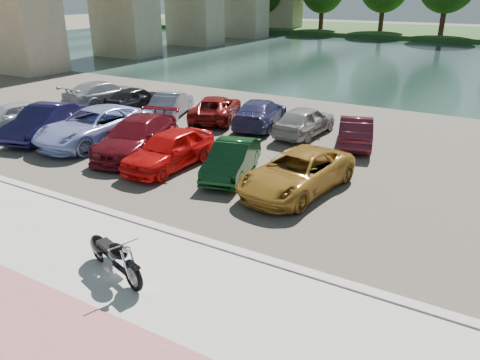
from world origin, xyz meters
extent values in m
plane|color=#595447|center=(0.00, 0.00, 0.00)|extent=(200.00, 200.00, 0.00)
cube|color=#B4B1A9|center=(0.00, -1.00, 0.05)|extent=(60.00, 6.00, 0.10)
cube|color=#935356|center=(0.00, -2.50, 0.10)|extent=(60.00, 2.00, 0.01)
cube|color=#B4B1A9|center=(0.00, 2.00, 0.07)|extent=(60.00, 0.30, 0.14)
cube|color=#443F37|center=(0.00, 11.00, 0.02)|extent=(60.00, 18.00, 0.04)
cube|color=#192D29|center=(0.00, 40.00, 0.00)|extent=(120.00, 40.00, 0.00)
cube|color=#1C4117|center=(0.00, 72.00, 0.30)|extent=(120.00, 24.00, 0.60)
cube|color=tan|center=(-28.00, 18.00, 3.60)|extent=(6.00, 4.00, 7.20)
cube|color=tan|center=(-28.00, 30.00, 3.60)|extent=(6.00, 4.00, 7.20)
cube|color=tan|center=(-28.00, 42.00, 3.60)|extent=(6.00, 4.00, 7.20)
cube|color=tan|center=(-28.00, 54.00, 3.60)|extent=(6.00, 4.00, 7.20)
cube|color=tan|center=(-28.00, 66.00, 3.60)|extent=(6.00, 4.00, 7.20)
cylinder|color=#3B2015|center=(-30.00, 64.60, 2.85)|extent=(0.70, 0.70, 4.50)
cylinder|color=#3B2015|center=(-21.00, 66.00, 3.08)|extent=(0.70, 0.70, 4.95)
cylinder|color=#3B2015|center=(-12.00, 67.40, 3.30)|extent=(0.70, 0.70, 5.40)
cylinder|color=#3B2015|center=(-3.00, 64.60, 3.52)|extent=(0.70, 0.70, 5.85)
torus|color=black|center=(0.68, -0.60, 0.44)|extent=(0.69, 0.31, 0.68)
torus|color=black|center=(-0.90, -0.12, 0.44)|extent=(0.69, 0.31, 0.68)
cylinder|color=#B2B2B7|center=(0.68, -0.60, 0.44)|extent=(0.46, 0.19, 0.46)
cylinder|color=#B2B2B7|center=(-0.90, -0.12, 0.44)|extent=(0.46, 0.19, 0.46)
cylinder|color=silver|center=(0.52, -0.66, 0.74)|extent=(0.33, 0.14, 0.63)
cylinder|color=silver|center=(0.58, -0.47, 0.74)|extent=(0.33, 0.14, 0.63)
cylinder|color=silver|center=(0.37, -0.51, 1.13)|extent=(0.25, 0.73, 0.04)
sphere|color=silver|center=(0.46, -0.53, 1.05)|extent=(0.20, 0.20, 0.16)
sphere|color=silver|center=(0.53, -0.56, 1.05)|extent=(0.14, 0.14, 0.11)
cube|color=black|center=(0.68, -0.60, 0.75)|extent=(0.47, 0.26, 0.06)
cube|color=black|center=(-0.11, -0.36, 0.38)|extent=(1.18, 0.44, 0.08)
cube|color=silver|center=(-0.15, -0.35, 0.45)|extent=(0.52, 0.44, 0.34)
cylinder|color=silver|center=(-0.06, -0.38, 0.65)|extent=(0.29, 0.24, 0.27)
cylinder|color=silver|center=(-0.25, -0.32, 0.65)|extent=(0.29, 0.24, 0.27)
ellipsoid|color=black|center=(0.07, -0.41, 0.82)|extent=(0.76, 0.54, 0.32)
cube|color=black|center=(-0.44, -0.26, 0.76)|extent=(0.61, 0.43, 0.10)
ellipsoid|color=black|center=(-0.85, -0.14, 0.56)|extent=(0.79, 0.53, 0.50)
cube|color=black|center=(-0.90, -0.12, 0.49)|extent=(0.44, 0.29, 0.30)
cylinder|color=silver|center=(-0.40, -0.11, 0.32)|extent=(1.08, 0.41, 0.09)
cylinder|color=silver|center=(-0.40, -0.11, 0.40)|extent=(1.08, 0.41, 0.09)
cylinder|color=#B2B2B7|center=(-0.30, -0.49, 0.23)|extent=(0.06, 0.14, 0.22)
imported|color=silver|center=(-13.38, 6.29, 0.72)|extent=(2.35, 4.24, 1.36)
imported|color=#16133B|center=(-10.96, 6.32, 0.78)|extent=(2.76, 4.77, 1.49)
imported|color=#A0AEE9|center=(-8.40, 6.93, 0.81)|extent=(2.82, 5.65, 1.54)
imported|color=#600D17|center=(-5.83, 6.75, 0.77)|extent=(3.24, 5.40, 1.47)
imported|color=red|center=(-3.66, 6.15, 0.76)|extent=(1.78, 4.25, 1.44)
imported|color=#0E3517|center=(-1.18, 6.63, 0.67)|extent=(2.27, 4.01, 1.25)
imported|color=#AB7827|center=(1.46, 6.49, 0.71)|extent=(2.87, 5.09, 1.34)
imported|color=#9A99A1|center=(-13.41, 12.32, 0.76)|extent=(2.45, 5.10, 1.43)
imported|color=black|center=(-11.17, 12.58, 0.69)|extent=(1.68, 3.87, 1.30)
imported|color=slate|center=(-8.56, 12.53, 0.68)|extent=(2.60, 4.13, 1.29)
imported|color=maroon|center=(-5.97, 12.92, 0.67)|extent=(3.56, 4.98, 1.26)
imported|color=navy|center=(-3.42, 12.99, 0.72)|extent=(2.87, 4.97, 1.35)
imported|color=#A0A09C|center=(-0.92, 12.74, 0.73)|extent=(1.86, 4.13, 1.38)
imported|color=#4F1520|center=(1.58, 12.46, 0.69)|extent=(2.46, 4.16, 1.30)
camera|label=1|loc=(7.18, -6.99, 6.37)|focal=35.00mm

